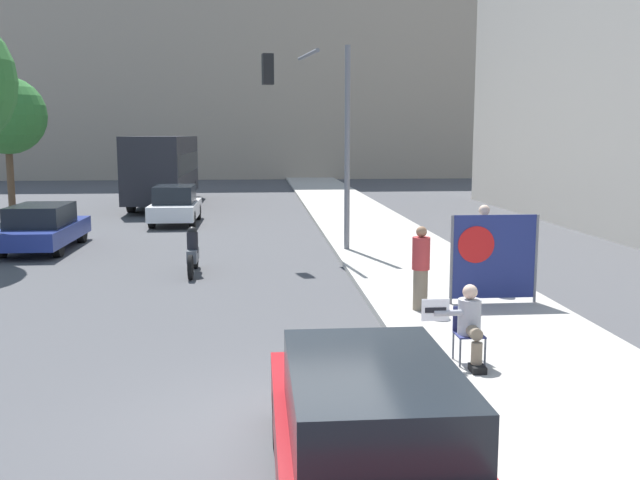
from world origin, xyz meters
The scene contains 14 objects.
ground_plane centered at (0.00, 0.00, 0.00)m, with size 160.00×160.00×0.00m, color #444447.
sidewalk_curb centered at (3.84, 15.00, 0.07)m, with size 3.73×90.00×0.14m, color #A8A399.
building_backdrop_far centered at (-2.00, 53.93, 11.49)m, with size 52.00×12.00×22.98m.
seated_protester centered at (2.80, 1.90, 0.76)m, with size 0.93×0.77×1.17m.
jogger_on_sidewalk centered at (2.83, 5.18, 0.96)m, with size 0.34×0.34×1.62m.
pedestrian_behind centered at (4.60, 6.89, 1.09)m, with size 0.34×0.34×1.84m.
protest_banner centered at (4.39, 5.60, 1.08)m, with size 1.78×0.06×1.77m.
traffic_light_pole centered at (1.50, 12.52, 4.04)m, with size 2.53×2.30×5.85m.
parked_car_curbside centered at (0.73, -1.87, 0.73)m, with size 1.71×4.65×1.47m.
car_on_road_nearest centered at (-6.77, 14.07, 0.70)m, with size 1.79×4.56×1.40m.
car_on_road_midblock centered at (-3.48, 20.20, 0.75)m, with size 1.72×4.16×1.51m.
city_bus_on_road centered at (-4.87, 27.88, 1.95)m, with size 2.49×10.49×3.40m.
motorcycle_on_road centered at (-1.90, 9.89, 0.53)m, with size 0.28×2.08×1.21m.
street_tree_midblock centered at (-10.27, 22.01, 4.22)m, with size 3.12×3.12×5.80m.
Camera 1 is at (-0.25, -7.97, 3.48)m, focal length 40.00 mm.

